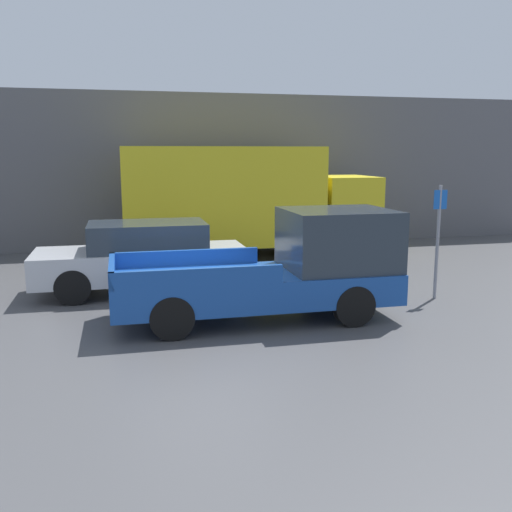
# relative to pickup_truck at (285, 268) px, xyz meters

# --- Properties ---
(ground_plane) EXTENTS (60.00, 60.00, 0.00)m
(ground_plane) POSITION_rel_pickup_truck_xyz_m (-1.71, 0.14, -0.95)
(ground_plane) COLOR #4C4C4F
(building_wall) EXTENTS (28.00, 0.15, 5.01)m
(building_wall) POSITION_rel_pickup_truck_xyz_m (-1.71, 8.70, 1.56)
(building_wall) COLOR #56565B
(building_wall) RESTS_ON ground
(pickup_truck) EXTENTS (5.28, 1.97, 2.04)m
(pickup_truck) POSITION_rel_pickup_truck_xyz_m (0.00, 0.00, 0.00)
(pickup_truck) COLOR #194799
(pickup_truck) RESTS_ON ground
(car) EXTENTS (4.67, 1.83, 1.58)m
(car) POSITION_rel_pickup_truck_xyz_m (-2.53, 2.66, -0.13)
(car) COLOR #B7BABF
(car) RESTS_ON ground
(delivery_truck) EXTENTS (7.56, 2.39, 3.27)m
(delivery_truck) POSITION_rel_pickup_truck_xyz_m (0.56, 6.43, 0.81)
(delivery_truck) COLOR gold
(delivery_truck) RESTS_ON ground
(parking_sign) EXTENTS (0.30, 0.07, 2.44)m
(parking_sign) POSITION_rel_pickup_truck_xyz_m (3.53, 0.56, 0.43)
(parking_sign) COLOR gray
(parking_sign) RESTS_ON ground
(newspaper_box) EXTENTS (0.45, 0.40, 1.05)m
(newspaper_box) POSITION_rel_pickup_truck_xyz_m (3.85, 8.38, -0.42)
(newspaper_box) COLOR #194CB2
(newspaper_box) RESTS_ON ground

